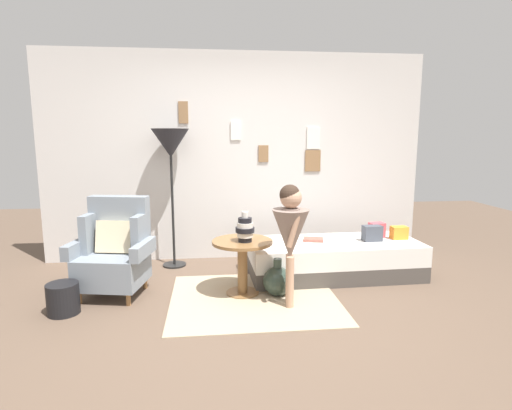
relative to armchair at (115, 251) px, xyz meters
The scene contains 15 objects.
ground_plane 1.57m from the armchair, 31.26° to the right, with size 12.00×12.00×0.00m, color brown.
gallery_wall 1.94m from the armchair, 42.08° to the left, with size 4.80×0.12×2.60m.
rug 1.47m from the armchair, 13.11° to the right, with size 1.61×1.43×0.01m, color tan.
armchair is the anchor object (origin of this frame).
daybed 2.37m from the armchair, ahead, with size 1.92×0.86×0.40m.
pillow_head 3.13m from the armchair, ahead, with size 0.18×0.12×0.15m, color orange.
pillow_mid 2.92m from the armchair, ahead, with size 0.17×0.12×0.17m, color #D64C56.
pillow_back 2.78m from the armchair, ahead, with size 0.21×0.12×0.18m, color #474C56.
side_table 1.28m from the armchair, ahead, with size 0.60×0.60×0.55m.
vase_striped 1.33m from the armchair, ahead, with size 0.19×0.19×0.30m.
floor_lamp 1.40m from the armchair, 58.93° to the left, with size 0.44×0.44×1.66m.
person_child 1.78m from the armchair, 16.90° to the right, with size 0.34×0.34×1.15m.
book_on_daybed 2.13m from the armchair, ahead, with size 0.22×0.16×0.03m, color #99594B.
demijohn_near 1.65m from the armchair, ahead, with size 0.29×0.29×0.38m.
magazine_basket 0.65m from the armchair, 128.69° to the right, with size 0.28×0.28×0.28m, color black.
Camera 1 is at (-0.33, -3.34, 1.58)m, focal length 29.03 mm.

